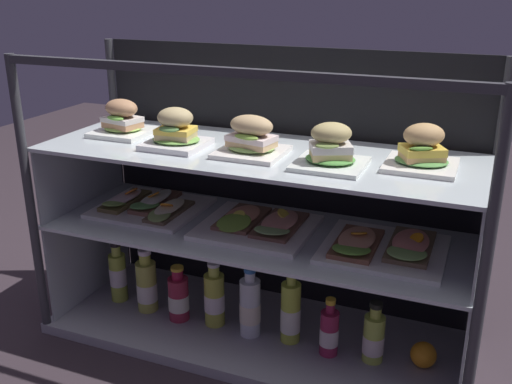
{
  "coord_description": "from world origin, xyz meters",
  "views": [
    {
      "loc": [
        0.62,
        -1.53,
        1.11
      ],
      "look_at": [
        0.0,
        0.0,
        0.51
      ],
      "focal_mm": 41.15,
      "sensor_mm": 36.0,
      "label": 1
    }
  ],
  "objects_px": {
    "juice_bottle_front_second": "(179,298)",
    "open_sandwich_tray_mid_left": "(259,225)",
    "plated_roll_sandwich_near_left_corner": "(122,121)",
    "plated_roll_sandwich_left_of_center": "(176,132)",
    "juice_bottle_back_right": "(147,286)",
    "juice_bottle_front_right_end": "(374,338)",
    "plated_roll_sandwich_far_right": "(422,151)",
    "orange_fruit_beside_bottles": "(423,355)",
    "juice_bottle_tucked_behind": "(250,307)",
    "juice_bottle_near_post": "(329,332)",
    "plated_roll_sandwich_center": "(251,139)",
    "plated_roll_sandwich_mid_right": "(331,150)",
    "juice_bottle_front_fourth": "(214,299)",
    "juice_bottle_back_left": "(291,313)",
    "juice_bottle_back_center": "(118,275)",
    "open_sandwich_tray_near_left_corner": "(149,205)",
    "open_sandwich_tray_center": "(383,247)"
  },
  "relations": [
    {
      "from": "plated_roll_sandwich_near_left_corner",
      "to": "open_sandwich_tray_center",
      "type": "relative_size",
      "value": 0.52
    },
    {
      "from": "open_sandwich_tray_mid_left",
      "to": "open_sandwich_tray_center",
      "type": "relative_size",
      "value": 1.0
    },
    {
      "from": "plated_roll_sandwich_mid_right",
      "to": "orange_fruit_beside_bottles",
      "type": "bearing_deg",
      "value": 11.81
    },
    {
      "from": "open_sandwich_tray_mid_left",
      "to": "juice_bottle_front_fourth",
      "type": "bearing_deg",
      "value": -167.1
    },
    {
      "from": "plated_roll_sandwich_near_left_corner",
      "to": "open_sandwich_tray_near_left_corner",
      "type": "relative_size",
      "value": 0.52
    },
    {
      "from": "plated_roll_sandwich_center",
      "to": "juice_bottle_back_right",
      "type": "xyz_separation_m",
      "value": [
        -0.39,
        0.0,
        -0.56
      ]
    },
    {
      "from": "juice_bottle_back_left",
      "to": "open_sandwich_tray_mid_left",
      "type": "bearing_deg",
      "value": 166.0
    },
    {
      "from": "juice_bottle_front_second",
      "to": "juice_bottle_tucked_behind",
      "type": "height_order",
      "value": "juice_bottle_tucked_behind"
    },
    {
      "from": "plated_roll_sandwich_far_right",
      "to": "orange_fruit_beside_bottles",
      "type": "xyz_separation_m",
      "value": [
        0.06,
        -0.02,
        -0.61
      ]
    },
    {
      "from": "plated_roll_sandwich_far_right",
      "to": "juice_bottle_back_center",
      "type": "height_order",
      "value": "plated_roll_sandwich_far_right"
    },
    {
      "from": "plated_roll_sandwich_near_left_corner",
      "to": "plated_roll_sandwich_mid_right",
      "type": "distance_m",
      "value": 0.72
    },
    {
      "from": "open_sandwich_tray_near_left_corner",
      "to": "juice_bottle_near_post",
      "type": "distance_m",
      "value": 0.72
    },
    {
      "from": "juice_bottle_front_second",
      "to": "open_sandwich_tray_mid_left",
      "type": "bearing_deg",
      "value": 10.74
    },
    {
      "from": "plated_roll_sandwich_left_of_center",
      "to": "orange_fruit_beside_bottles",
      "type": "distance_m",
      "value": 0.98
    },
    {
      "from": "plated_roll_sandwich_center",
      "to": "juice_bottle_front_right_end",
      "type": "bearing_deg",
      "value": 1.25
    },
    {
      "from": "juice_bottle_back_right",
      "to": "juice_bottle_front_fourth",
      "type": "height_order",
      "value": "juice_bottle_back_right"
    },
    {
      "from": "plated_roll_sandwich_mid_right",
      "to": "juice_bottle_front_fourth",
      "type": "bearing_deg",
      "value": 174.71
    },
    {
      "from": "open_sandwich_tray_near_left_corner",
      "to": "open_sandwich_tray_center",
      "type": "xyz_separation_m",
      "value": [
        0.78,
        -0.03,
        0.0
      ]
    },
    {
      "from": "plated_roll_sandwich_left_of_center",
      "to": "juice_bottle_back_left",
      "type": "xyz_separation_m",
      "value": [
        0.36,
        0.02,
        -0.55
      ]
    },
    {
      "from": "open_sandwich_tray_near_left_corner",
      "to": "plated_roll_sandwich_left_of_center",
      "type": "bearing_deg",
      "value": -23.67
    },
    {
      "from": "juice_bottle_back_center",
      "to": "juice_bottle_back_left",
      "type": "relative_size",
      "value": 0.88
    },
    {
      "from": "plated_roll_sandwich_center",
      "to": "juice_bottle_front_second",
      "type": "xyz_separation_m",
      "value": [
        -0.26,
        -0.01,
        -0.57
      ]
    },
    {
      "from": "orange_fruit_beside_bottles",
      "to": "open_sandwich_tray_mid_left",
      "type": "bearing_deg",
      "value": 179.27
    },
    {
      "from": "juice_bottle_front_second",
      "to": "juice_bottle_tucked_behind",
      "type": "bearing_deg",
      "value": 1.36
    },
    {
      "from": "plated_roll_sandwich_left_of_center",
      "to": "plated_roll_sandwich_far_right",
      "type": "distance_m",
      "value": 0.71
    },
    {
      "from": "plated_roll_sandwich_near_left_corner",
      "to": "plated_roll_sandwich_left_of_center",
      "type": "height_order",
      "value": "plated_roll_sandwich_left_of_center"
    },
    {
      "from": "juice_bottle_front_second",
      "to": "juice_bottle_near_post",
      "type": "xyz_separation_m",
      "value": [
        0.52,
        -0.0,
        -0.0
      ]
    },
    {
      "from": "plated_roll_sandwich_left_of_center",
      "to": "open_sandwich_tray_center",
      "type": "distance_m",
      "value": 0.69
    },
    {
      "from": "plated_roll_sandwich_near_left_corner",
      "to": "plated_roll_sandwich_left_of_center",
      "type": "xyz_separation_m",
      "value": [
        0.23,
        -0.07,
        0.0
      ]
    },
    {
      "from": "plated_roll_sandwich_mid_right",
      "to": "orange_fruit_beside_bottles",
      "type": "distance_m",
      "value": 0.68
    },
    {
      "from": "open_sandwich_tray_mid_left",
      "to": "juice_bottle_back_right",
      "type": "xyz_separation_m",
      "value": [
        -0.4,
        -0.04,
        -0.27
      ]
    },
    {
      "from": "juice_bottle_back_right",
      "to": "juice_bottle_tucked_behind",
      "type": "distance_m",
      "value": 0.38
    },
    {
      "from": "open_sandwich_tray_near_left_corner",
      "to": "juice_bottle_back_right",
      "type": "xyz_separation_m",
      "value": [
        0.0,
        -0.05,
        -0.27
      ]
    },
    {
      "from": "juice_bottle_back_right",
      "to": "orange_fruit_beside_bottles",
      "type": "height_order",
      "value": "juice_bottle_back_right"
    },
    {
      "from": "plated_roll_sandwich_near_left_corner",
      "to": "juice_bottle_near_post",
      "type": "xyz_separation_m",
      "value": [
        0.73,
        -0.06,
        -0.57
      ]
    },
    {
      "from": "plated_roll_sandwich_left_of_center",
      "to": "plated_roll_sandwich_center",
      "type": "relative_size",
      "value": 0.92
    },
    {
      "from": "open_sandwich_tray_near_left_corner",
      "to": "plated_roll_sandwich_far_right",
      "type": "bearing_deg",
      "value": -0.12
    },
    {
      "from": "juice_bottle_front_right_end",
      "to": "plated_roll_sandwich_mid_right",
      "type": "bearing_deg",
      "value": -166.92
    },
    {
      "from": "open_sandwich_tray_center",
      "to": "juice_bottle_back_right",
      "type": "relative_size",
      "value": 1.5
    },
    {
      "from": "open_sandwich_tray_near_left_corner",
      "to": "juice_bottle_back_right",
      "type": "relative_size",
      "value": 1.5
    },
    {
      "from": "open_sandwich_tray_near_left_corner",
      "to": "juice_bottle_tucked_behind",
      "type": "xyz_separation_m",
      "value": [
        0.39,
        -0.06,
        -0.27
      ]
    },
    {
      "from": "open_sandwich_tray_mid_left",
      "to": "juice_bottle_back_center",
      "type": "relative_size",
      "value": 1.52
    },
    {
      "from": "juice_bottle_back_right",
      "to": "juice_bottle_front_right_end",
      "type": "bearing_deg",
      "value": 0.46
    },
    {
      "from": "juice_bottle_back_right",
      "to": "plated_roll_sandwich_center",
      "type": "bearing_deg",
      "value": -0.32
    },
    {
      "from": "open_sandwich_tray_near_left_corner",
      "to": "juice_bottle_tucked_behind",
      "type": "distance_m",
      "value": 0.48
    },
    {
      "from": "plated_roll_sandwich_far_right",
      "to": "juice_bottle_back_left",
      "type": "distance_m",
      "value": 0.65
    },
    {
      "from": "juice_bottle_front_fourth",
      "to": "juice_bottle_front_right_end",
      "type": "bearing_deg",
      "value": -0.06
    },
    {
      "from": "plated_roll_sandwich_near_left_corner",
      "to": "plated_roll_sandwich_left_of_center",
      "type": "distance_m",
      "value": 0.24
    },
    {
      "from": "plated_roll_sandwich_mid_right",
      "to": "juice_bottle_back_center",
      "type": "height_order",
      "value": "plated_roll_sandwich_mid_right"
    },
    {
      "from": "juice_bottle_front_second",
      "to": "juice_bottle_tucked_behind",
      "type": "relative_size",
      "value": 0.82
    }
  ]
}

